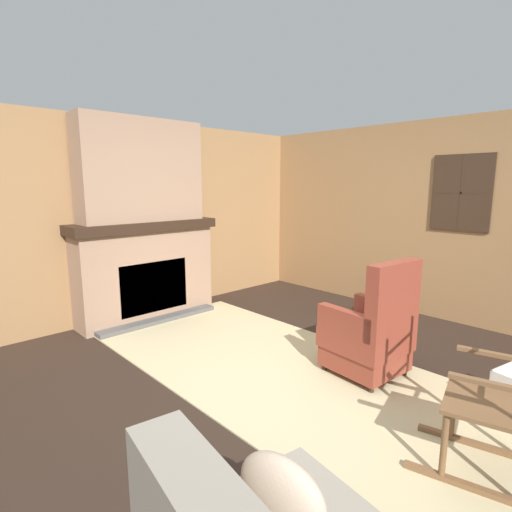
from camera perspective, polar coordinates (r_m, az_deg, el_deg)
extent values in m
plane|color=#2D2119|center=(3.47, 5.18, -18.07)|extent=(14.00, 14.00, 0.00)
cube|color=#9E7247|center=(5.19, -16.96, 4.96)|extent=(0.06, 5.80, 2.41)
cube|color=#9E7247|center=(5.34, 24.47, 4.62)|extent=(5.80, 0.06, 2.41)
cube|color=#382619|center=(5.19, 27.26, 8.03)|extent=(0.66, 0.02, 0.87)
cube|color=silver|center=(5.20, 27.30, 8.03)|extent=(0.62, 0.01, 0.83)
cube|color=#382619|center=(5.19, 27.25, 8.03)|extent=(0.02, 0.02, 0.83)
cube|color=#382619|center=(5.19, 27.25, 8.03)|extent=(0.62, 0.02, 0.02)
cube|color=#9E7A60|center=(5.09, -15.41, -2.57)|extent=(0.40, 1.68, 1.09)
cube|color=black|center=(4.98, -14.47, -4.23)|extent=(0.08, 0.87, 0.61)
cube|color=#565451|center=(4.99, -13.59, -8.91)|extent=(0.16, 1.51, 0.06)
cube|color=black|center=(4.99, -15.74, 4.18)|extent=(0.50, 1.78, 0.11)
cube|color=#9E7A60|center=(4.97, -16.11, 11.62)|extent=(0.35, 1.48, 1.18)
cube|color=#C6B789|center=(3.75, 3.11, -15.66)|extent=(3.96, 1.82, 0.01)
cube|color=brown|center=(3.71, 15.25, -13.33)|extent=(0.64, 0.61, 0.24)
cube|color=brown|center=(3.66, 15.36, -11.17)|extent=(0.67, 0.64, 0.18)
cube|color=brown|center=(3.40, 19.04, -5.93)|extent=(0.17, 0.60, 0.62)
cube|color=brown|center=(3.42, 12.71, -9.20)|extent=(0.56, 0.14, 0.20)
cube|color=brown|center=(3.80, 17.52, -7.44)|extent=(0.56, 0.14, 0.20)
cylinder|color=#332319|center=(3.75, 9.77, -15.40)|extent=(0.05, 0.05, 0.06)
cylinder|color=#332319|center=(4.08, 14.35, -13.37)|extent=(0.05, 0.05, 0.06)
cylinder|color=#332319|center=(3.48, 16.09, -17.83)|extent=(0.05, 0.05, 0.06)
cylinder|color=#332319|center=(3.83, 20.39, -15.32)|extent=(0.05, 0.05, 0.06)
cube|color=brown|center=(2.76, 29.59, -27.27)|extent=(0.78, 0.24, 0.04)
cube|color=brown|center=(3.11, 30.04, -22.68)|extent=(0.78, 0.24, 0.04)
cylinder|color=brown|center=(2.64, 25.29, -23.09)|extent=(0.04, 0.04, 0.38)
cylinder|color=brown|center=(3.01, 26.37, -18.86)|extent=(0.04, 0.04, 0.38)
cube|color=brown|center=(2.72, 30.63, -17.67)|extent=(0.58, 0.60, 0.02)
cube|color=brown|center=(2.44, 30.91, -15.53)|extent=(0.42, 0.14, 0.02)
cube|color=brown|center=(2.84, 31.17, -12.02)|extent=(0.42, 0.14, 0.02)
cylinder|color=brown|center=(5.51, 16.15, -6.83)|extent=(0.24, 0.44, 0.12)
cylinder|color=brown|center=(5.43, 17.06, -7.15)|extent=(0.24, 0.44, 0.12)
cylinder|color=brown|center=(5.34, 18.00, -7.49)|extent=(0.24, 0.44, 0.12)
cylinder|color=brown|center=(5.40, 17.12, -6.06)|extent=(0.24, 0.44, 0.12)
cube|color=white|center=(3.66, 31.63, -15.37)|extent=(0.08, 0.32, 0.31)
ellipsoid|color=silver|center=(4.80, -21.68, 4.89)|extent=(0.09, 0.09, 0.10)
cylinder|color=white|center=(4.79, -21.79, 6.65)|extent=(0.05, 0.05, 0.19)
cube|color=gray|center=(5.37, -9.50, 6.17)|extent=(0.14, 0.21, 0.14)
cube|color=silver|center=(5.30, -9.05, 6.21)|extent=(0.01, 0.04, 0.02)
ellipsoid|color=#CCB299|center=(1.66, 3.63, -30.60)|extent=(0.38, 0.19, 0.28)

